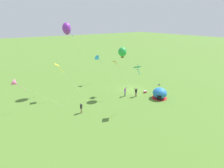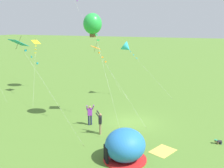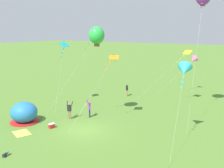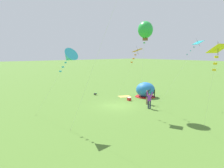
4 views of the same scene
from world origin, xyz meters
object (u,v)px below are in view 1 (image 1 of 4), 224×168
at_px(person_flying_kite, 125,91).
at_px(person_strolling, 136,92).
at_px(kite_pink, 15,83).
at_px(kite_cyan, 98,58).
at_px(kite_yellow, 58,66).
at_px(person_center_field, 81,108).
at_px(popup_tent, 160,93).
at_px(kite_purple, 67,28).
at_px(kite_orange, 116,63).
at_px(cooler_box, 145,92).
at_px(kite_teal, 137,68).
at_px(toddler_crawling, 159,85).
at_px(kite_green, 122,52).

xyz_separation_m(person_flying_kite, person_strolling, (-1.39, -1.61, -0.00)).
relative_size(kite_pink, kite_cyan, 1.10).
distance_m(person_flying_kite, kite_yellow, 13.50).
bearing_deg(person_flying_kite, person_center_field, 96.45).
bearing_deg(popup_tent, person_strolling, 45.39).
xyz_separation_m(kite_pink, kite_yellow, (1.03, -7.42, 1.45)).
relative_size(person_center_field, kite_yellow, 0.25).
height_order(kite_pink, kite_purple, kite_purple).
bearing_deg(person_center_field, popup_tent, -103.03).
bearing_deg(popup_tent, kite_orange, 36.31).
distance_m(popup_tent, kite_purple, 21.71).
height_order(cooler_box, kite_teal, kite_teal).
xyz_separation_m(cooler_box, kite_orange, (3.70, 4.93, 6.05)).
height_order(popup_tent, person_flying_kite, popup_tent).
relative_size(person_flying_kite, kite_orange, 0.27).
bearing_deg(person_center_field, toddler_crawling, -86.20).
xyz_separation_m(person_flying_kite, kite_cyan, (9.91, 0.09, 4.89)).
bearing_deg(kite_pink, person_flying_kite, -107.48).
relative_size(person_strolling, kite_purple, 0.14).
xyz_separation_m(kite_green, kite_cyan, (8.92, -0.00, -2.72)).
xyz_separation_m(person_flying_kite, kite_pink, (5.64, 17.93, 3.78)).
distance_m(person_flying_kite, kite_teal, 8.52).
height_order(person_flying_kite, kite_purple, kite_purple).
height_order(popup_tent, kite_pink, kite_pink).
xyz_separation_m(popup_tent, person_flying_kite, (4.55, 4.81, 0.00)).
distance_m(toddler_crawling, kite_orange, 12.67).
xyz_separation_m(kite_yellow, kite_teal, (-12.09, -8.32, 0.97)).
distance_m(popup_tent, person_flying_kite, 6.63).
distance_m(cooler_box, person_strolling, 2.99).
bearing_deg(popup_tent, kite_teal, 96.99).
distance_m(kite_orange, kite_yellow, 10.84).
bearing_deg(person_center_field, kite_pink, 49.52).
xyz_separation_m(kite_pink, kite_green, (-4.65, -17.83, 3.84)).
height_order(popup_tent, person_center_field, popup_tent).
xyz_separation_m(toddler_crawling, kite_teal, (-5.64, 12.59, 7.02)).
xyz_separation_m(popup_tent, cooler_box, (3.47, 0.34, -0.78)).
xyz_separation_m(person_strolling, kite_pink, (7.04, 19.53, 3.78)).
bearing_deg(kite_green, kite_orange, 12.73).
height_order(person_flying_kite, person_center_field, person_flying_kite).
xyz_separation_m(toddler_crawling, kite_green, (0.77, 10.49, 8.44)).
distance_m(toddler_crawling, person_flying_kite, 10.43).
height_order(person_flying_kite, kite_teal, kite_teal).
height_order(toddler_crawling, kite_green, kite_green).
bearing_deg(kite_yellow, popup_tent, -126.25).
xyz_separation_m(person_center_field, kite_teal, (-4.28, -7.80, 6.24)).
xyz_separation_m(kite_green, kite_yellow, (5.68, 10.42, -2.39)).
distance_m(person_flying_kite, person_strolling, 2.13).
height_order(kite_pink, kite_yellow, kite_yellow).
bearing_deg(kite_orange, person_flying_kite, -170.09).
bearing_deg(kite_purple, cooler_box, -131.05).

